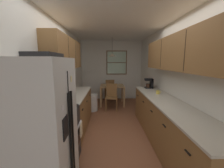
% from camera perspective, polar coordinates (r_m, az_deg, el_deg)
% --- Properties ---
extents(ground_plane, '(12.00, 12.00, 0.00)m').
position_cam_1_polar(ground_plane, '(4.05, 0.91, -15.30)').
color(ground_plane, brown).
extents(wall_left, '(0.10, 9.00, 2.55)m').
position_cam_1_polar(wall_left, '(3.89, -19.34, 2.70)').
color(wall_left, silver).
rests_on(wall_left, ground).
extents(wall_right, '(0.10, 9.00, 2.55)m').
position_cam_1_polar(wall_right, '(4.01, 20.64, 2.80)').
color(wall_right, silver).
rests_on(wall_right, ground).
extents(wall_back, '(4.40, 0.10, 2.55)m').
position_cam_1_polar(wall_back, '(6.35, -0.14, 5.50)').
color(wall_back, silver).
rests_on(wall_back, ground).
extents(ceiling_slab, '(4.40, 9.00, 0.08)m').
position_cam_1_polar(ceiling_slab, '(3.80, 1.01, 23.04)').
color(ceiling_slab, white).
extents(refrigerator, '(0.73, 0.75, 1.71)m').
position_cam_1_polar(refrigerator, '(1.87, -27.39, -17.86)').
color(refrigerator, silver).
rests_on(refrigerator, ground).
extents(stove_range, '(0.66, 0.59, 1.10)m').
position_cam_1_polar(stove_range, '(2.63, -20.90, -18.74)').
color(stove_range, black).
rests_on(stove_range, ground).
extents(microwave_over_range, '(0.39, 0.62, 0.32)m').
position_cam_1_polar(microwave_over_range, '(2.38, -25.10, 7.45)').
color(microwave_over_range, black).
extents(counter_left, '(0.64, 1.86, 0.90)m').
position_cam_1_polar(counter_left, '(3.72, -14.72, -10.40)').
color(counter_left, brown).
rests_on(counter_left, ground).
extents(upper_cabinets_left, '(0.33, 1.94, 0.69)m').
position_cam_1_polar(upper_cabinets_left, '(3.51, -18.11, 11.53)').
color(upper_cabinets_left, brown).
extents(counter_right, '(0.64, 3.25, 0.90)m').
position_cam_1_polar(counter_right, '(3.16, 20.86, -14.29)').
color(counter_right, brown).
rests_on(counter_right, ground).
extents(upper_cabinets_right, '(0.33, 2.93, 0.66)m').
position_cam_1_polar(upper_cabinets_right, '(2.93, 25.37, 11.25)').
color(upper_cabinets_right, brown).
extents(dining_table, '(0.91, 0.81, 0.75)m').
position_cam_1_polar(dining_table, '(5.52, 0.06, -1.79)').
color(dining_table, '#A87F51').
rests_on(dining_table, ground).
extents(dining_chair_near, '(0.42, 0.42, 0.90)m').
position_cam_1_polar(dining_chair_near, '(4.94, -0.20, -4.64)').
color(dining_chair_near, brown).
rests_on(dining_chair_near, ground).
extents(dining_chair_far, '(0.44, 0.44, 0.90)m').
position_cam_1_polar(dining_chair_far, '(6.14, -0.94, -1.91)').
color(dining_chair_far, brown).
rests_on(dining_chair_far, ground).
extents(pendant_light, '(0.30, 0.30, 0.70)m').
position_cam_1_polar(pendant_light, '(5.42, 0.07, 11.54)').
color(pendant_light, black).
extents(back_window, '(0.89, 0.05, 1.03)m').
position_cam_1_polar(back_window, '(6.28, 1.87, 8.54)').
color(back_window, brown).
extents(trash_bin, '(0.34, 0.34, 0.57)m').
position_cam_1_polar(trash_bin, '(4.94, -7.83, -7.33)').
color(trash_bin, silver).
rests_on(trash_bin, ground).
extents(storage_canister, '(0.12, 0.12, 0.18)m').
position_cam_1_polar(storage_canister, '(3.00, -17.76, -4.54)').
color(storage_canister, red).
rests_on(storage_canister, counter_left).
extents(dish_towel, '(0.02, 0.16, 0.24)m').
position_cam_1_polar(dish_towel, '(2.66, -12.25, -17.33)').
color(dish_towel, beige).
extents(coffee_maker, '(0.22, 0.18, 0.28)m').
position_cam_1_polar(coffee_maker, '(4.27, 14.87, 0.35)').
color(coffee_maker, black).
rests_on(coffee_maker, counter_right).
extents(mug_by_coffeemaker, '(0.12, 0.09, 0.09)m').
position_cam_1_polar(mug_by_coffeemaker, '(3.59, 17.91, -3.11)').
color(mug_by_coffeemaker, '#E5CC4C').
rests_on(mug_by_coffeemaker, counter_right).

